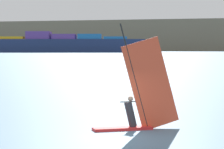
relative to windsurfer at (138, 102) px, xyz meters
name	(u,v)px	position (x,y,z in m)	size (l,w,h in m)	color
ground_plane	(117,138)	(-0.54, -2.18, -1.14)	(4000.00, 4000.00, 0.00)	#476B84
windsurfer	(138,102)	(0.00, 0.00, 0.00)	(3.54, 1.94, 4.53)	red
cargo_ship	(40,44)	(-161.31, 485.84, 7.75)	(210.50, 64.74, 34.86)	navy
distant_headland	(112,38)	(-181.56, 1028.56, 25.70)	(823.56, 335.43, 53.66)	#756B56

